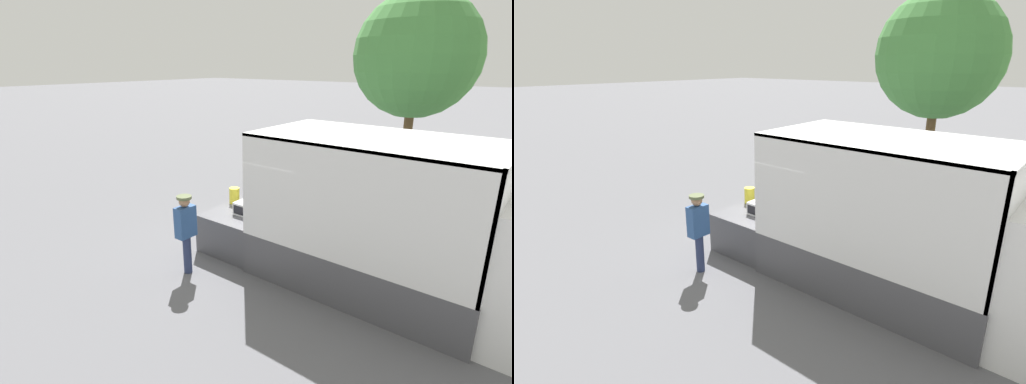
% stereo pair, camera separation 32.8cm
% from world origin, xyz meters
% --- Properties ---
extents(ground_plane, '(160.00, 160.00, 0.00)m').
position_xyz_m(ground_plane, '(0.00, 0.00, 0.00)').
color(ground_plane, slate).
extents(box_truck, '(6.36, 2.49, 3.09)m').
position_xyz_m(box_truck, '(3.68, 0.00, 0.97)').
color(box_truck, white).
rests_on(box_truck, ground).
extents(tailgate_deck, '(1.57, 2.37, 0.94)m').
position_xyz_m(tailgate_deck, '(-0.79, 0.00, 0.47)').
color(tailgate_deck, '#4C4C51').
rests_on(tailgate_deck, ground).
extents(microwave, '(0.49, 0.37, 0.30)m').
position_xyz_m(microwave, '(-0.65, -0.41, 1.10)').
color(microwave, white).
rests_on(microwave, tailgate_deck).
extents(portable_generator, '(0.66, 0.49, 0.64)m').
position_xyz_m(portable_generator, '(-0.65, 0.50, 1.18)').
color(portable_generator, black).
rests_on(portable_generator, tailgate_deck).
extents(orange_bucket, '(0.26, 0.26, 0.41)m').
position_xyz_m(orange_bucket, '(-1.40, 0.05, 1.15)').
color(orange_bucket, yellow).
rests_on(orange_bucket, tailgate_deck).
extents(worker_person, '(0.32, 0.44, 1.78)m').
position_xyz_m(worker_person, '(-0.95, -2.02, 1.10)').
color(worker_person, navy).
rests_on(worker_person, ground).
extents(street_tree, '(4.75, 4.75, 7.05)m').
position_xyz_m(street_tree, '(-0.15, 9.20, 4.66)').
color(street_tree, brown).
rests_on(street_tree, ground).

